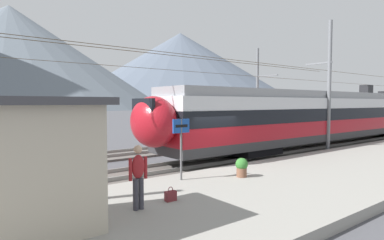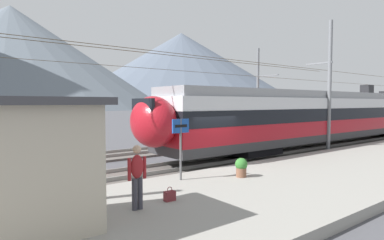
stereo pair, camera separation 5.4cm
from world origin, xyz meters
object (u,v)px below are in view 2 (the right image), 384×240
object	(u,v)px
train_near_platform	(333,115)
potted_plant_platform_edge	(241,166)
platform_sign	(181,135)
passenger_walking	(137,174)
train_far_track	(364,111)
catenary_mast_mid	(328,85)
catenary_mast_far_side	(259,92)
handbag_beside_passenger	(170,196)

from	to	relation	value
train_near_platform	potted_plant_platform_edge	size ratio (longest dim) A/B	43.74
platform_sign	passenger_walking	xyz separation A→B (m)	(-2.77, -1.96, -0.67)
train_far_track	catenary_mast_mid	size ratio (longest dim) A/B	0.69
platform_sign	passenger_walking	world-z (taller)	platform_sign
platform_sign	passenger_walking	distance (m)	3.46
platform_sign	train_far_track	bearing A→B (deg)	14.28
train_near_platform	train_far_track	world-z (taller)	same
catenary_mast_far_side	platform_sign	size ratio (longest dim) A/B	20.39
train_near_platform	passenger_walking	size ratio (longest dim) A/B	18.52
passenger_walking	potted_plant_platform_edge	distance (m)	4.97
catenary_mast_far_side	handbag_beside_passenger	xyz separation A→B (m)	(-17.30, -11.75, -3.65)
potted_plant_platform_edge	passenger_walking	bearing A→B (deg)	-168.86
passenger_walking	handbag_beside_passenger	world-z (taller)	passenger_walking
train_near_platform	catenary_mast_mid	distance (m)	4.00
train_near_platform	potted_plant_platform_edge	world-z (taller)	train_near_platform
train_far_track	platform_sign	size ratio (longest dim) A/B	14.13
catenary_mast_far_side	potted_plant_platform_edge	distance (m)	17.70
potted_plant_platform_edge	train_far_track	bearing A→B (deg)	17.05
catenary_mast_mid	potted_plant_platform_edge	size ratio (longest dim) A/B	62.76
train_far_track	passenger_walking	xyz separation A→B (m)	(-34.17, -9.95, -0.96)
handbag_beside_passenger	potted_plant_platform_edge	distance (m)	3.87
train_far_track	potted_plant_platform_edge	distance (m)	30.71
potted_plant_platform_edge	train_near_platform	bearing A→B (deg)	15.91
train_near_platform	passenger_walking	distance (m)	18.80
platform_sign	handbag_beside_passenger	bearing A→B (deg)	-132.51
catenary_mast_far_side	handbag_beside_passenger	world-z (taller)	catenary_mast_far_side
platform_sign	catenary_mast_mid	bearing A→B (deg)	6.61
train_near_platform	catenary_mast_mid	world-z (taller)	catenary_mast_mid
catenary_mast_far_side	passenger_walking	bearing A→B (deg)	-147.17
catenary_mast_mid	passenger_walking	xyz separation A→B (m)	(-14.96, -3.37, -2.93)
train_near_platform	potted_plant_platform_edge	xyz separation A→B (m)	(-13.32, -3.80, -1.51)
train_near_platform	platform_sign	distance (m)	15.65
train_near_platform	passenger_walking	xyz separation A→B (m)	(-18.16, -4.75, -0.96)
train_far_track	potted_plant_platform_edge	bearing A→B (deg)	-162.95
train_far_track	catenary_mast_far_side	distance (m)	16.02
catenary_mast_far_side	potted_plant_platform_edge	xyz separation A→B (m)	(-13.53, -10.90, -3.39)
handbag_beside_passenger	train_near_platform	bearing A→B (deg)	15.20
catenary_mast_mid	handbag_beside_passenger	bearing A→B (deg)	-166.80
catenary_mast_mid	train_far_track	bearing A→B (deg)	18.91
catenary_mast_mid	passenger_walking	size ratio (longest dim) A/B	26.57
catenary_mast_mid	train_near_platform	bearing A→B (deg)	23.35
passenger_walking	train_near_platform	bearing A→B (deg)	14.66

